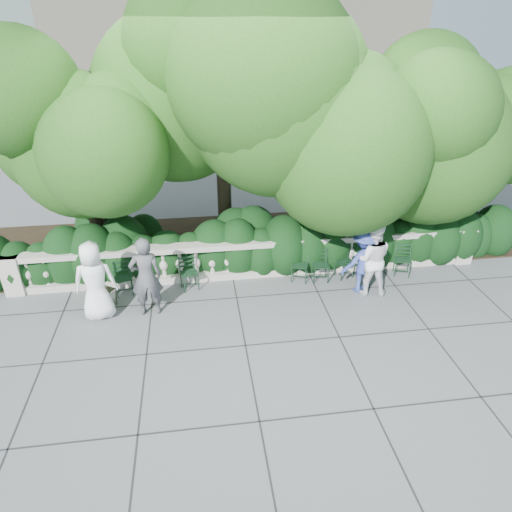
{
  "coord_description": "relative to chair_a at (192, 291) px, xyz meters",
  "views": [
    {
      "loc": [
        -1.31,
        -8.37,
        6.05
      ],
      "look_at": [
        0.0,
        1.0,
        1.0
      ],
      "focal_mm": 32.0,
      "sensor_mm": 36.0,
      "label": 1
    }
  ],
  "objects": [
    {
      "name": "person_casual_man",
      "position": [
        4.27,
        -0.61,
        0.93
      ],
      "size": [
        1.04,
        0.89,
        1.85
      ],
      "primitive_type": "imported",
      "rotation": [
        0.0,
        0.0,
        2.91
      ],
      "color": "white",
      "rests_on": "ground"
    },
    {
      "name": "chair_weathered",
      "position": [
        -1.86,
        -0.48,
        0.0
      ],
      "size": [
        0.64,
        0.63,
        0.84
      ],
      "primitive_type": null,
      "rotation": [
        0.0,
        0.0,
        1.0
      ],
      "color": "black",
      "rests_on": "ground"
    },
    {
      "name": "chair_d",
      "position": [
        3.96,
        0.03,
        0.0
      ],
      "size": [
        0.56,
        0.59,
        0.84
      ],
      "primitive_type": null,
      "rotation": [
        0.0,
        0.0,
        0.29
      ],
      "color": "black",
      "rests_on": "ground"
    },
    {
      "name": "tree_canopy",
      "position": [
        2.25,
        1.96,
        3.96
      ],
      "size": [
        15.04,
        6.52,
        6.78
      ],
      "color": "#3F3023",
      "rests_on": "ground"
    },
    {
      "name": "person_businessman",
      "position": [
        -2.04,
        -0.75,
        0.92
      ],
      "size": [
        0.92,
        0.62,
        1.84
      ],
      "primitive_type": "imported",
      "rotation": [
        0.0,
        0.0,
        3.19
      ],
      "color": "white",
      "rests_on": "ground"
    },
    {
      "name": "ground",
      "position": [
        1.56,
        -1.24,
        0.0
      ],
      "size": [
        90.0,
        90.0,
        0.0
      ],
      "primitive_type": "plane",
      "color": "#505258",
      "rests_on": "ground"
    },
    {
      "name": "chair_b",
      "position": [
        -1.57,
        -0.03,
        0.0
      ],
      "size": [
        0.53,
        0.56,
        0.84
      ],
      "primitive_type": null,
      "rotation": [
        0.0,
        0.0,
        0.21
      ],
      "color": "black",
      "rests_on": "ground"
    },
    {
      "name": "chair_e",
      "position": [
        3.24,
        -0.07,
        0.0
      ],
      "size": [
        0.47,
        0.51,
        0.84
      ],
      "primitive_type": null,
      "rotation": [
        0.0,
        0.0,
        -0.06
      ],
      "color": "black",
      "rests_on": "ground"
    },
    {
      "name": "person_older_blue",
      "position": [
        4.1,
        -0.51,
        0.82
      ],
      "size": [
        1.15,
        0.79,
        1.64
      ],
      "primitive_type": "imported",
      "rotation": [
        0.0,
        0.0,
        3.33
      ],
      "color": "#304192",
      "rests_on": "ground"
    },
    {
      "name": "person_woman_grey",
      "position": [
        -0.95,
        -0.76,
        0.94
      ],
      "size": [
        0.72,
        0.51,
        1.89
      ],
      "primitive_type": "imported",
      "rotation": [
        0.0,
        0.0,
        3.22
      ],
      "color": "#46474C",
      "rests_on": "ground"
    },
    {
      "name": "balustrade",
      "position": [
        1.56,
        0.56,
        0.49
      ],
      "size": [
        12.0,
        0.44,
        1.0
      ],
      "color": "#9E998E",
      "rests_on": "ground"
    },
    {
      "name": "chair_f",
      "position": [
        5.39,
        -0.07,
        0.0
      ],
      "size": [
        0.56,
        0.59,
        0.84
      ],
      "primitive_type": null,
      "rotation": [
        0.0,
        0.0,
        -0.3
      ],
      "color": "black",
      "rests_on": "ground"
    },
    {
      "name": "shrub_hedge",
      "position": [
        1.56,
        1.76,
        0.0
      ],
      "size": [
        15.0,
        2.6,
        1.7
      ],
      "primitive_type": null,
      "color": "black",
      "rests_on": "ground"
    },
    {
      "name": "chair_c",
      "position": [
        2.68,
        0.01,
        0.0
      ],
      "size": [
        0.58,
        0.61,
        0.84
      ],
      "primitive_type": null,
      "rotation": [
        0.0,
        0.0,
        -0.37
      ],
      "color": "black",
      "rests_on": "ground"
    },
    {
      "name": "chair_a",
      "position": [
        0.0,
        0.0,
        0.0
      ],
      "size": [
        0.55,
        0.58,
        0.84
      ],
      "primitive_type": null,
      "rotation": [
        0.0,
        0.0,
        0.26
      ],
      "color": "black",
      "rests_on": "ground"
    }
  ]
}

